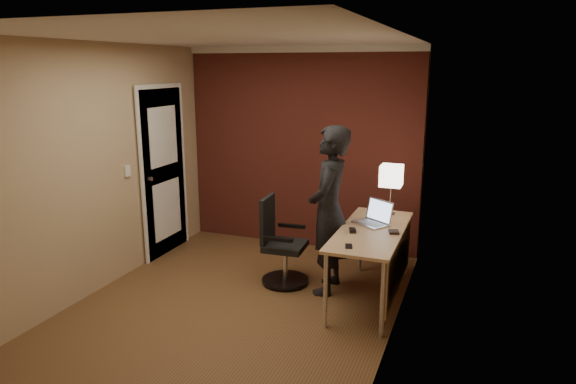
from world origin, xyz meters
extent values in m
plane|color=brown|center=(0.00, 0.00, 0.00)|extent=(4.00, 4.00, 0.00)
plane|color=white|center=(0.00, 0.00, 2.50)|extent=(4.00, 4.00, 0.00)
plane|color=tan|center=(0.00, 2.00, 1.25)|extent=(3.00, 0.00, 3.00)
plane|color=tan|center=(0.00, -2.00, 1.25)|extent=(3.00, 0.00, 3.00)
plane|color=tan|center=(-1.50, 0.00, 1.25)|extent=(0.00, 4.00, 4.00)
plane|color=tan|center=(1.50, 0.00, 1.25)|extent=(0.00, 4.00, 4.00)
cube|color=maroon|center=(0.00, 1.97, 1.25)|extent=(2.98, 0.06, 2.50)
cube|color=silver|center=(0.00, 1.96, 2.46)|extent=(3.00, 0.08, 0.08)
cube|color=silver|center=(0.00, -1.96, 2.46)|extent=(3.00, 0.08, 0.08)
cube|color=silver|center=(-1.46, 0.00, 2.46)|extent=(0.08, 4.00, 0.08)
cube|color=silver|center=(1.46, 0.00, 2.46)|extent=(0.08, 4.00, 0.08)
cube|color=silver|center=(-1.48, 1.10, 1.00)|extent=(0.05, 0.82, 2.02)
cube|color=silver|center=(-1.46, 1.10, 1.00)|extent=(0.02, 0.92, 2.12)
cylinder|color=silver|center=(-1.43, 0.77, 1.00)|extent=(0.05, 0.05, 0.05)
cube|color=silver|center=(-1.49, 0.45, 1.15)|extent=(0.02, 0.08, 0.12)
cube|color=tan|center=(1.18, 0.63, 0.71)|extent=(0.60, 1.50, 0.03)
cube|color=tan|center=(1.46, 0.63, 0.43)|extent=(0.02, 1.38, 0.54)
cylinder|color=silver|center=(0.93, -0.06, 0.35)|extent=(0.04, 0.04, 0.70)
cylinder|color=silver|center=(0.93, 1.32, 0.35)|extent=(0.04, 0.04, 0.70)
cylinder|color=silver|center=(1.43, -0.06, 0.35)|extent=(0.04, 0.04, 0.70)
cylinder|color=silver|center=(1.43, 1.32, 0.35)|extent=(0.04, 0.04, 0.70)
cube|color=silver|center=(1.26, 1.20, 0.74)|extent=(0.11, 0.11, 0.01)
cylinder|color=silver|center=(1.26, 1.20, 0.90)|extent=(0.01, 0.01, 0.30)
cube|color=white|center=(1.26, 1.20, 1.16)|extent=(0.22, 0.22, 0.22)
cube|color=silver|center=(1.14, 0.80, 0.74)|extent=(0.40, 0.38, 0.01)
cube|color=silver|center=(1.20, 0.89, 0.85)|extent=(0.31, 0.23, 0.22)
cube|color=#B2CCF2|center=(1.20, 0.88, 0.85)|extent=(0.27, 0.21, 0.19)
cube|color=gray|center=(1.14, 0.79, 0.75)|extent=(0.30, 0.26, 0.00)
cube|color=black|center=(1.03, 0.49, 0.75)|extent=(0.09, 0.11, 0.03)
cube|color=black|center=(1.09, 0.08, 0.73)|extent=(0.09, 0.13, 0.01)
cube|color=black|center=(1.40, 0.60, 0.74)|extent=(0.12, 0.13, 0.02)
cylinder|color=black|center=(0.26, 0.71, 0.04)|extent=(0.50, 0.50, 0.03)
cylinder|color=silver|center=(0.26, 0.71, 0.22)|extent=(0.05, 0.05, 0.37)
cube|color=black|center=(0.26, 0.71, 0.42)|extent=(0.43, 0.43, 0.06)
cube|color=black|center=(0.06, 0.70, 0.70)|extent=(0.07, 0.38, 0.49)
cube|color=black|center=(0.25, 0.94, 0.57)|extent=(0.31, 0.06, 0.04)
cube|color=black|center=(0.27, 0.48, 0.57)|extent=(0.31, 0.06, 0.04)
imported|color=black|center=(0.73, 0.71, 0.85)|extent=(0.44, 0.65, 1.71)
camera|label=1|loc=(2.09, -4.06, 2.26)|focal=32.00mm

